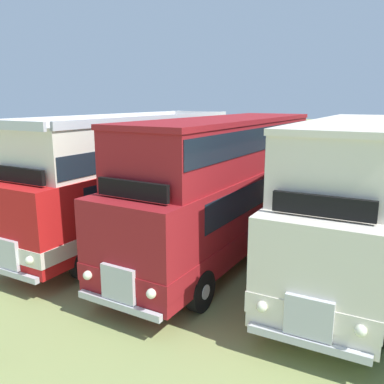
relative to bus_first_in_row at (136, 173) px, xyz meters
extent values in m
cube|color=red|center=(0.00, -0.12, -0.66)|extent=(2.59, 11.10, 2.30)
cube|color=silver|center=(0.00, -0.12, -1.26)|extent=(2.63, 11.14, 0.44)
cube|color=#19232D|center=(0.00, 0.28, -0.06)|extent=(2.60, 8.70, 0.76)
cube|color=#19232D|center=(-0.05, -5.60, -0.01)|extent=(2.20, 0.12, 0.90)
cube|color=silver|center=(-0.05, -5.71, -1.26)|extent=(0.90, 0.13, 0.80)
cube|color=silver|center=(-0.05, -5.74, -1.76)|extent=(2.30, 0.16, 0.16)
sphere|color=#EAEACC|center=(0.85, -5.73, -1.26)|extent=(0.22, 0.22, 0.22)
cube|color=silver|center=(0.00, 0.13, 1.24)|extent=(2.48, 10.20, 1.50)
cube|color=silver|center=(-0.04, -5.16, 2.04)|extent=(2.40, 0.12, 0.24)
cube|color=silver|center=(0.04, 4.72, 2.04)|extent=(2.40, 0.12, 0.24)
cube|color=silver|center=(1.20, 0.12, 2.04)|extent=(0.18, 10.19, 0.24)
cube|color=silver|center=(-1.20, 0.14, 2.04)|extent=(0.18, 10.19, 0.24)
cube|color=#19232D|center=(0.00, 0.13, 0.94)|extent=(2.52, 10.10, 0.64)
cube|color=black|center=(-0.04, -5.11, 0.74)|extent=(1.90, 0.14, 0.40)
cylinder|color=black|center=(1.12, -4.07, -1.84)|extent=(0.29, 1.04, 1.04)
cylinder|color=silver|center=(1.27, -4.07, -1.84)|extent=(0.02, 0.36, 0.36)
cylinder|color=black|center=(-1.18, -4.05, -1.84)|extent=(0.29, 1.04, 1.04)
cylinder|color=silver|center=(-1.33, -4.05, -1.84)|extent=(0.02, 0.36, 0.36)
cylinder|color=black|center=(1.18, 3.62, -1.84)|extent=(0.29, 1.04, 1.04)
cylinder|color=silver|center=(1.33, 3.61, -1.84)|extent=(0.02, 0.36, 0.36)
cylinder|color=black|center=(-1.12, 3.63, -1.84)|extent=(0.29, 1.04, 1.04)
cylinder|color=silver|center=(-1.27, 3.64, -1.84)|extent=(0.02, 0.36, 0.36)
cube|color=maroon|center=(3.81, -0.55, -0.66)|extent=(2.80, 10.30, 2.30)
cube|color=maroon|center=(3.81, -0.55, -1.26)|extent=(2.84, 10.34, 0.44)
cube|color=#19232D|center=(3.82, -0.15, -0.06)|extent=(2.76, 7.90, 0.76)
cube|color=#19232D|center=(3.67, -5.60, -0.01)|extent=(2.20, 0.16, 0.90)
cube|color=silver|center=(3.66, -5.71, -1.26)|extent=(0.90, 0.15, 0.80)
cube|color=silver|center=(3.66, -5.74, -1.76)|extent=(2.30, 0.21, 0.16)
sphere|color=#EAEACC|center=(4.56, -5.75, -1.26)|extent=(0.22, 0.22, 0.22)
sphere|color=#EAEACC|center=(2.76, -5.69, -1.26)|extent=(0.22, 0.22, 0.22)
cube|color=maroon|center=(3.82, -0.30, 1.24)|extent=(2.67, 9.40, 1.50)
cube|color=maroon|center=(3.82, -0.30, 2.06)|extent=(2.73, 9.50, 0.14)
cube|color=#19232D|center=(3.82, -0.30, 1.54)|extent=(2.71, 9.30, 0.68)
cube|color=black|center=(3.68, -5.11, 0.74)|extent=(1.90, 0.18, 0.40)
cylinder|color=black|center=(4.86, -4.09, -1.84)|extent=(0.31, 1.05, 1.04)
cylinder|color=silver|center=(5.01, -4.10, -1.84)|extent=(0.03, 0.36, 0.36)
cylinder|color=black|center=(2.56, -4.03, -1.84)|extent=(0.31, 1.05, 1.04)
cylinder|color=silver|center=(2.41, -4.02, -1.84)|extent=(0.03, 0.36, 0.36)
cylinder|color=black|center=(5.06, 2.74, -1.84)|extent=(0.31, 1.05, 1.04)
cylinder|color=silver|center=(5.21, 2.73, -1.84)|extent=(0.03, 0.36, 0.36)
cylinder|color=black|center=(2.76, 2.80, -1.84)|extent=(0.31, 1.05, 1.04)
cylinder|color=silver|center=(2.61, 2.81, -1.84)|extent=(0.03, 0.36, 0.36)
cube|color=silver|center=(7.63, -0.10, -0.66)|extent=(2.57, 10.00, 2.30)
cube|color=silver|center=(7.63, -0.10, -1.26)|extent=(2.61, 10.04, 0.44)
cube|color=#19232D|center=(7.62, 0.30, -0.06)|extent=(2.59, 7.60, 0.76)
cube|color=#19232D|center=(7.66, -5.03, -0.01)|extent=(2.20, 0.12, 0.90)
cube|color=silver|center=(7.66, -5.14, -1.26)|extent=(0.90, 0.13, 0.80)
cube|color=silver|center=(7.66, -5.17, -1.76)|extent=(2.30, 0.16, 0.16)
sphere|color=#EAEACC|center=(8.56, -5.15, -1.26)|extent=(0.22, 0.22, 0.22)
sphere|color=#EAEACC|center=(6.76, -5.16, -1.26)|extent=(0.22, 0.22, 0.22)
cube|color=silver|center=(7.62, 0.15, 1.24)|extent=(2.47, 9.10, 1.50)
cube|color=silver|center=(7.62, 0.15, 2.06)|extent=(2.53, 9.20, 0.14)
cube|color=#19232D|center=(7.62, 0.15, 1.54)|extent=(2.51, 9.00, 0.68)
cube|color=black|center=(7.66, -4.54, 0.74)|extent=(1.90, 0.13, 0.40)
cylinder|color=black|center=(8.80, -3.48, -1.84)|extent=(0.29, 1.04, 1.04)
cylinder|color=black|center=(6.50, -3.50, -1.84)|extent=(0.29, 1.04, 1.04)
cylinder|color=silver|center=(6.35, -3.50, -1.84)|extent=(0.02, 0.36, 0.36)
cylinder|color=black|center=(6.45, 3.08, -1.84)|extent=(0.29, 1.04, 1.04)
cylinder|color=silver|center=(6.30, 3.08, -1.84)|extent=(0.02, 0.36, 0.36)
cylinder|color=#8C704C|center=(-3.00, 10.40, -1.84)|extent=(0.08, 0.08, 1.05)
camera|label=1|loc=(9.06, -12.17, 2.68)|focal=38.14mm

